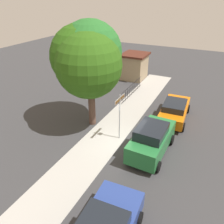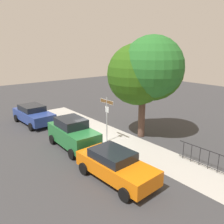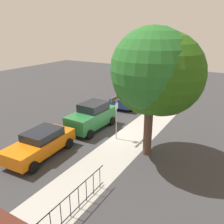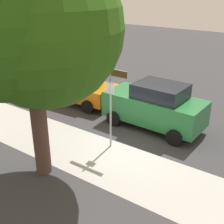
# 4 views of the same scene
# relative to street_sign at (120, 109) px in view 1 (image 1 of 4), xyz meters

# --- Properties ---
(ground_plane) EXTENTS (60.00, 60.00, 0.00)m
(ground_plane) POSITION_rel_street_sign_xyz_m (-0.50, -0.40, -2.20)
(ground_plane) COLOR #38383A
(sidewalk_strip) EXTENTS (24.00, 2.60, 0.00)m
(sidewalk_strip) POSITION_rel_street_sign_xyz_m (1.50, 0.90, -2.20)
(sidewalk_strip) COLOR #AEACA5
(sidewalk_strip) RESTS_ON ground_plane
(street_sign) EXTENTS (1.38, 0.07, 3.16)m
(street_sign) POSITION_rel_street_sign_xyz_m (0.00, 0.00, 0.00)
(street_sign) COLOR #9EA0A5
(street_sign) RESTS_ON ground_plane
(shade_tree) EXTENTS (5.25, 5.18, 7.24)m
(shade_tree) POSITION_rel_street_sign_xyz_m (0.99, 2.84, 2.63)
(shade_tree) COLOR #4E372D
(shade_tree) RESTS_ON ground_plane
(car_green) EXTENTS (4.22, 2.09, 1.96)m
(car_green) POSITION_rel_street_sign_xyz_m (-0.57, -2.36, -1.22)
(car_green) COLOR #257137
(car_green) RESTS_ON ground_plane
(car_orange) EXTENTS (4.50, 2.18, 1.50)m
(car_orange) POSITION_rel_street_sign_xyz_m (4.15, -2.69, -1.42)
(car_orange) COLOR orange
(car_orange) RESTS_ON ground_plane
(iron_fence) EXTENTS (4.78, 0.04, 1.07)m
(iron_fence) POSITION_rel_street_sign_xyz_m (7.07, 1.90, -1.64)
(iron_fence) COLOR black
(iron_fence) RESTS_ON ground_plane
(utility_shed) EXTENTS (3.02, 2.69, 2.78)m
(utility_shed) POSITION_rel_street_sign_xyz_m (11.46, 3.40, -0.79)
(utility_shed) COLOR #998466
(utility_shed) RESTS_ON ground_plane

